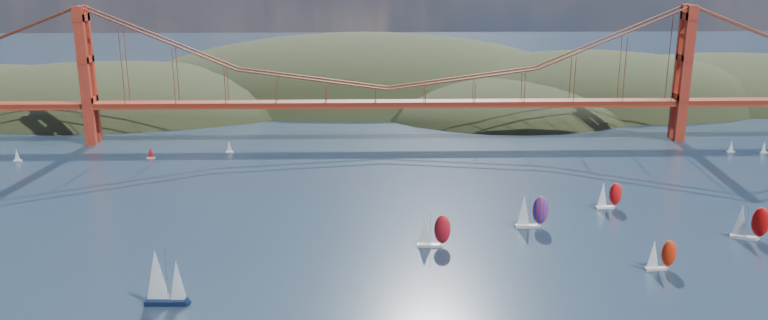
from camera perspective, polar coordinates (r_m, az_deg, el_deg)
The scene contains 13 objects.
headlands at distance 410.43m, azimuth 6.16°, elevation 3.20°, with size 725.00×225.00×96.00m.
bridge at distance 302.06m, azimuth -0.03°, elevation 7.40°, with size 552.00×12.00×55.00m.
sloop_navy at distance 173.77m, azimuth -16.50°, elevation -8.60°, with size 9.38×5.35×14.54m.
racer_0 at distance 198.70m, azimuth 3.78°, elevation -5.34°, with size 8.82×3.66×10.09m.
racer_1 at distance 196.85m, azimuth 20.34°, elevation -6.75°, with size 7.61×3.15×8.71m.
racer_2 at distance 226.20m, azimuth 26.13°, elevation -4.24°, with size 9.59×6.26×10.72m.
racer_3 at distance 237.43m, azimuth 16.75°, elevation -2.55°, with size 8.08×3.75×9.13m.
racer_rwb at distance 215.68m, azimuth 11.19°, elevation -3.82°, with size 9.18×3.69×10.61m.
distant_boat_1 at distance 310.01m, azimuth -26.18°, elevation 0.34°, with size 3.00×2.00×4.70m.
distant_boat_2 at distance 295.38m, azimuth -17.37°, elevation 0.57°, with size 3.00×2.00×4.70m.
distant_boat_3 at distance 296.22m, azimuth -11.71°, elevation 1.01°, with size 3.00×2.00×4.70m.
distant_boat_4 at distance 320.42m, azimuth 24.94°, elevation 0.95°, with size 3.00×2.00×4.70m.
distant_boat_5 at distance 324.56m, azimuth 26.97°, elevation 0.88°, with size 3.00×2.00×4.70m.
Camera 1 is at (-9.51, -118.75, 76.15)m, focal length 35.00 mm.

